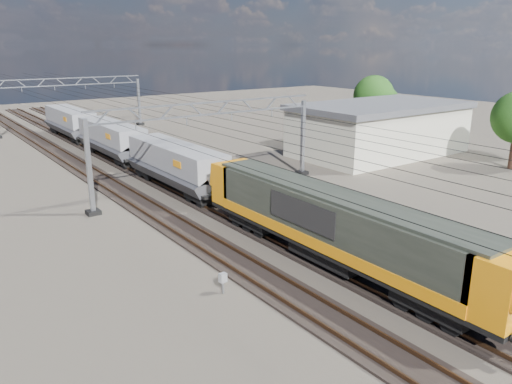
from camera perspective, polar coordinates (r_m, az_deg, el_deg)
ground at (r=36.70m, az=-1.87°, el=-1.38°), size 160.00×160.00×0.00m
track_outer_west at (r=33.87m, az=-10.31°, el=-3.07°), size 2.60×140.00×0.30m
track_loco at (r=35.66m, az=-4.53°, el=-1.85°), size 2.60×140.00×0.30m
track_inner_east at (r=37.78m, az=0.64°, el=-0.74°), size 2.60×140.00×0.30m
track_outer_east at (r=40.19m, az=5.23°, el=0.26°), size 2.60×140.00×0.30m
catenary_gantry_mid at (r=39.02m, az=-5.23°, el=5.55°), size 19.90×0.90×7.11m
catenary_gantry_far at (r=72.06m, az=-20.31°, el=9.61°), size 19.90×0.90×7.11m
overhead_wires at (r=42.17m, az=-8.12°, el=8.82°), size 12.03×140.00×0.53m
locomotive at (r=26.22m, az=8.79°, el=-3.62°), size 2.76×21.10×3.62m
hopper_wagon_lead at (r=40.21m, az=-9.14°, el=3.30°), size 3.38×13.00×3.25m
hopper_wagon_mid at (r=53.05m, az=-16.19°, el=6.03°), size 3.38×13.00×3.25m
hopper_wagon_third at (r=66.44m, az=-20.48°, el=7.64°), size 3.38×13.00×3.25m
trackside_cabinet at (r=23.66m, az=-3.81°, el=-9.85°), size 0.36×0.28×1.03m
industrial_shed at (r=54.95m, az=13.90°, el=7.07°), size 18.60×10.60×5.40m
tree_far at (r=65.98m, az=13.61°, el=10.46°), size 5.56×5.16×7.63m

